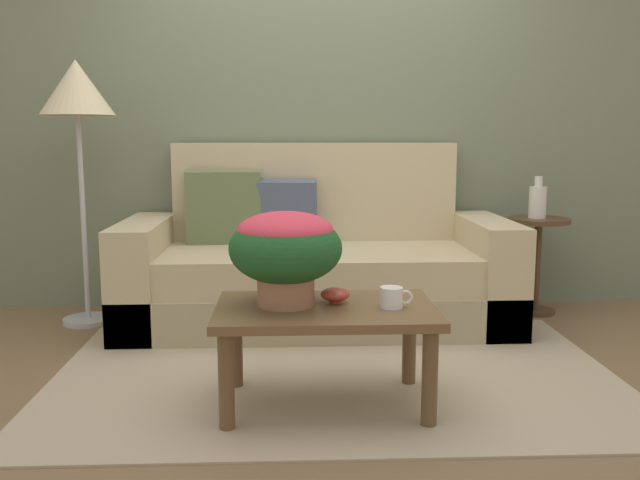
# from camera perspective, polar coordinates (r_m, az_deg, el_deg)

# --- Properties ---
(ground_plane) EXTENTS (14.00, 14.00, 0.00)m
(ground_plane) POSITION_cam_1_polar(r_m,az_deg,el_deg) (3.41, 1.14, -10.54)
(ground_plane) COLOR brown
(wall_back) EXTENTS (6.40, 0.12, 2.86)m
(wall_back) POSITION_cam_1_polar(r_m,az_deg,el_deg) (4.58, 0.09, 12.54)
(wall_back) COLOR slate
(wall_back) RESTS_ON ground
(area_rug) EXTENTS (2.62, 1.76, 0.01)m
(area_rug) POSITION_cam_1_polar(r_m,az_deg,el_deg) (3.32, 1.25, -10.98)
(area_rug) COLOR tan
(area_rug) RESTS_ON ground
(couch) EXTENTS (2.27, 0.94, 1.07)m
(couch) POSITION_cam_1_polar(r_m,az_deg,el_deg) (4.15, -0.47, -2.42)
(couch) COLOR tan
(couch) RESTS_ON ground
(coffee_table) EXTENTS (0.90, 0.58, 0.43)m
(coffee_table) POSITION_cam_1_polar(r_m,az_deg,el_deg) (2.85, 0.47, -6.83)
(coffee_table) COLOR brown
(coffee_table) RESTS_ON ground
(side_table) EXTENTS (0.38, 0.38, 0.61)m
(side_table) POSITION_cam_1_polar(r_m,az_deg,el_deg) (4.54, 17.55, -0.63)
(side_table) COLOR #4C331E
(side_table) RESTS_ON ground
(floor_lamp) EXTENTS (0.42, 0.42, 1.55)m
(floor_lamp) POSITION_cam_1_polar(r_m,az_deg,el_deg) (4.28, -19.43, 10.82)
(floor_lamp) COLOR #B2B2B7
(floor_lamp) RESTS_ON ground
(potted_plant) EXTENTS (0.46, 0.46, 0.39)m
(potted_plant) POSITION_cam_1_polar(r_m,az_deg,el_deg) (2.81, -2.87, -0.60)
(potted_plant) COLOR #A36B4C
(potted_plant) RESTS_ON coffee_table
(coffee_mug) EXTENTS (0.14, 0.09, 0.09)m
(coffee_mug) POSITION_cam_1_polar(r_m,az_deg,el_deg) (2.82, 5.97, -4.74)
(coffee_mug) COLOR white
(coffee_mug) RESTS_ON coffee_table
(snack_bowl) EXTENTS (0.12, 0.12, 0.06)m
(snack_bowl) POSITION_cam_1_polar(r_m,az_deg,el_deg) (2.88, 1.26, -4.53)
(snack_bowl) COLOR #B2382D
(snack_bowl) RESTS_ON coffee_table
(table_vase) EXTENTS (0.11, 0.11, 0.26)m
(table_vase) POSITION_cam_1_polar(r_m,az_deg,el_deg) (4.49, 17.54, 3.09)
(table_vase) COLOR silver
(table_vase) RESTS_ON side_table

